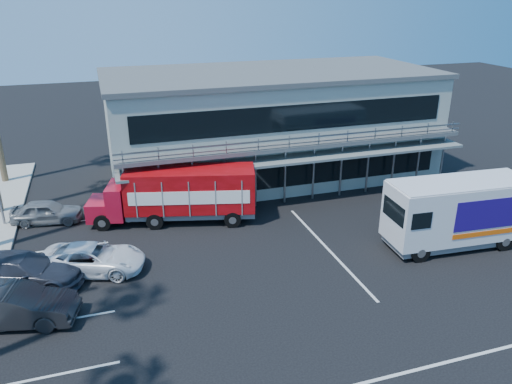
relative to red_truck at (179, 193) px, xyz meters
name	(u,v)px	position (x,y,z in m)	size (l,w,h in m)	color
ground	(316,286)	(4.63, -8.66, -1.72)	(120.00, 120.00, 0.00)	black
building	(270,123)	(7.63, 6.28, 1.93)	(22.40, 12.00, 7.30)	#A2A99B
red_truck	(179,193)	(0.00, 0.00, 0.00)	(9.57, 4.41, 3.14)	#B10E24
white_van	(458,212)	(13.01, -7.27, 0.17)	(7.44, 2.97, 3.56)	silver
parked_car_b	(14,306)	(-7.87, -7.46, -0.93)	(1.68, 4.81, 1.58)	black
parked_car_c	(93,259)	(-4.87, -4.26, -1.05)	(2.23, 4.84, 1.35)	white
parked_car_d	(22,271)	(-7.87, -4.66, -0.94)	(2.19, 5.38, 1.56)	#2C2F3A
parked_car_e	(47,212)	(-7.27, 2.14, -1.06)	(1.56, 3.87, 1.32)	slate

